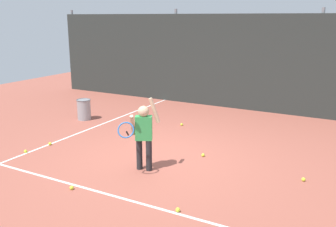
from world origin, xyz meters
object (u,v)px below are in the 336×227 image
tennis_player (143,132)px  tennis_ball_7 (203,155)px  tennis_ball_2 (50,144)px  tennis_ball_6 (72,188)px  tennis_ball_1 (26,151)px  tennis_ball_8 (182,124)px  tennis_ball_5 (178,210)px  tennis_ball_3 (304,179)px  ball_hopper (84,109)px

tennis_player → tennis_ball_7: 1.50m
tennis_ball_2 → tennis_ball_6: same height
tennis_ball_1 → tennis_ball_2: (0.08, 0.59, 0.00)m
tennis_ball_2 → tennis_ball_8: (1.84, 2.74, 0.00)m
tennis_ball_6 → tennis_ball_7: (1.27, 2.40, 0.00)m
tennis_player → tennis_ball_6: size_ratio=20.46×
tennis_ball_2 → tennis_ball_7: size_ratio=1.00×
tennis_ball_6 → tennis_ball_2: bearing=144.0°
tennis_ball_5 → tennis_ball_6: (-1.84, -0.20, 0.00)m
tennis_player → tennis_ball_5: 1.78m
tennis_ball_1 → tennis_ball_7: size_ratio=1.00×
tennis_ball_8 → tennis_player: bearing=-76.6°
tennis_ball_1 → tennis_ball_3: 5.44m
tennis_player → tennis_ball_1: bearing=161.4°
tennis_ball_3 → tennis_ball_7: same height
tennis_player → tennis_ball_3: size_ratio=20.46×
tennis_player → tennis_ball_6: bearing=-143.2°
tennis_ball_7 → tennis_ball_2: bearing=-163.1°
tennis_ball_8 → tennis_ball_2: bearing=-123.9°
tennis_ball_1 → tennis_ball_2: size_ratio=1.00×
ball_hopper → tennis_ball_6: 4.36m
tennis_ball_7 → tennis_ball_1: bearing=-154.5°
tennis_ball_2 → tennis_ball_7: (3.22, 0.98, 0.00)m
tennis_ball_6 → tennis_ball_7: size_ratio=1.00×
tennis_player → tennis_ball_8: tennis_player is taller
tennis_ball_5 → tennis_ball_3: bearing=54.4°
tennis_ball_2 → tennis_ball_3: same height
tennis_ball_5 → tennis_ball_6: size_ratio=1.00×
tennis_ball_3 → tennis_ball_7: size_ratio=1.00×
tennis_ball_6 → tennis_ball_8: 4.16m
tennis_ball_2 → tennis_ball_3: size_ratio=1.00×
tennis_ball_2 → tennis_ball_7: same height
ball_hopper → tennis_ball_8: ball_hopper is taller
tennis_ball_3 → tennis_ball_2: bearing=-171.8°
tennis_ball_7 → tennis_player: bearing=-120.8°
tennis_ball_3 → tennis_ball_6: 3.90m
tennis_ball_2 → tennis_ball_3: (5.19, 0.74, 0.00)m
ball_hopper → tennis_ball_7: (3.98, -1.01, -0.26)m
tennis_player → ball_hopper: bearing=118.8°
tennis_ball_2 → tennis_player: bearing=-3.7°
tennis_ball_2 → tennis_ball_3: bearing=8.2°
tennis_ball_2 → tennis_ball_6: size_ratio=1.00×
tennis_player → ball_hopper: size_ratio=2.40×
tennis_ball_2 → tennis_ball_6: bearing=-36.0°
tennis_player → tennis_ball_7: size_ratio=20.46×
ball_hopper → tennis_ball_1: 2.69m
tennis_ball_1 → tennis_ball_5: size_ratio=1.00×
tennis_ball_1 → tennis_ball_7: 3.66m
ball_hopper → tennis_ball_8: (2.60, 0.75, -0.26)m
tennis_player → tennis_ball_1: (-2.62, -0.43, -0.69)m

